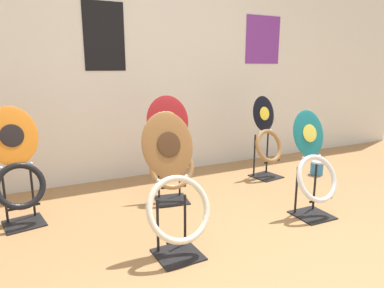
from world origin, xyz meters
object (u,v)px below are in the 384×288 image
object	(u,v)px
toilet_seat_display_orange_sun	(18,172)
paint_can	(317,168)
toilet_seat_display_crimson_swirl	(171,155)
toilet_seat_display_jazz_black	(267,140)
toilet_seat_display_teal_sax	(314,169)
toilet_seat_display_woodgrain	(175,191)

from	to	relation	value
toilet_seat_display_orange_sun	paint_can	world-z (taller)	toilet_seat_display_orange_sun
toilet_seat_display_crimson_swirl	toilet_seat_display_jazz_black	bearing A→B (deg)	7.31
toilet_seat_display_crimson_swirl	toilet_seat_display_orange_sun	xyz separation A→B (m)	(-1.21, 0.08, -0.01)
toilet_seat_display_teal_sax	toilet_seat_display_woodgrain	bearing A→B (deg)	-177.86
toilet_seat_display_orange_sun	toilet_seat_display_woodgrain	bearing A→B (deg)	-46.62
paint_can	toilet_seat_display_woodgrain	bearing A→B (deg)	-158.80
toilet_seat_display_orange_sun	paint_can	distance (m)	2.98
toilet_seat_display_orange_sun	toilet_seat_display_teal_sax	xyz separation A→B (m)	(2.10, -0.88, -0.02)
toilet_seat_display_orange_sun	toilet_seat_display_teal_sax	distance (m)	2.27
toilet_seat_display_orange_sun	toilet_seat_display_teal_sax	world-z (taller)	toilet_seat_display_orange_sun
toilet_seat_display_crimson_swirl	paint_can	distance (m)	1.78
toilet_seat_display_woodgrain	paint_can	distance (m)	2.25
toilet_seat_display_jazz_black	toilet_seat_display_orange_sun	bearing A→B (deg)	-178.21
toilet_seat_display_jazz_black	toilet_seat_display_woodgrain	bearing A→B (deg)	-146.58
toilet_seat_display_teal_sax	paint_can	world-z (taller)	toilet_seat_display_teal_sax
toilet_seat_display_teal_sax	paint_can	xyz separation A→B (m)	(0.86, 0.76, -0.31)
paint_can	toilet_seat_display_jazz_black	bearing A→B (deg)	160.36
toilet_seat_display_jazz_black	paint_can	bearing A→B (deg)	-19.64
toilet_seat_display_woodgrain	paint_can	xyz separation A→B (m)	(2.08, 0.81, -0.35)
toilet_seat_display_jazz_black	toilet_seat_display_woodgrain	xyz separation A→B (m)	(-1.52, -1.00, 0.02)
toilet_seat_display_teal_sax	toilet_seat_display_jazz_black	xyz separation A→B (m)	(0.30, 0.96, 0.02)
toilet_seat_display_orange_sun	paint_can	size ratio (longest dim) A/B	5.93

